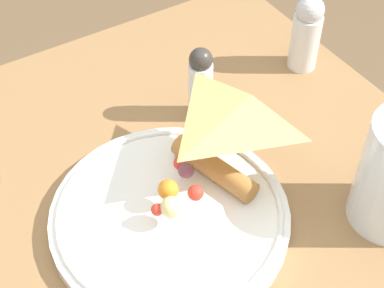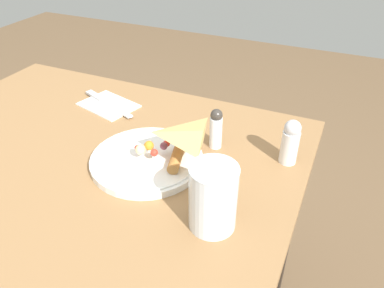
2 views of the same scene
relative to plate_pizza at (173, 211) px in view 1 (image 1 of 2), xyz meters
The scene contains 3 objects.
plate_pizza is the anchor object (origin of this frame).
salt_shaker 0.31m from the plate_pizza, 25.15° to the left, with size 0.04×0.04×0.10m.
pepper_shaker 0.17m from the plate_pizza, 47.68° to the left, with size 0.03×0.03×0.10m.
Camera 1 is at (-0.02, -0.29, 1.21)m, focal length 55.00 mm.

